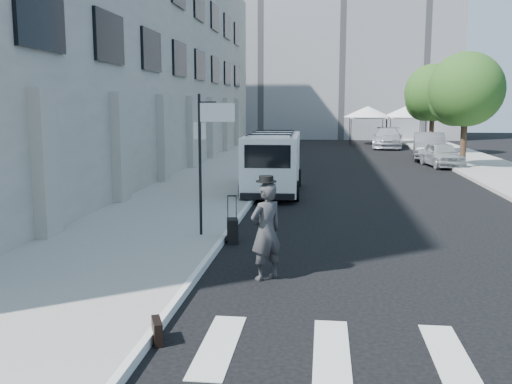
% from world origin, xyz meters
% --- Properties ---
extents(ground, '(120.00, 120.00, 0.00)m').
position_xyz_m(ground, '(0.00, 0.00, 0.00)').
color(ground, black).
rests_on(ground, ground).
extents(sidewalk_left, '(4.50, 48.00, 0.15)m').
position_xyz_m(sidewalk_left, '(-4.25, 16.00, 0.07)').
color(sidewalk_left, gray).
rests_on(sidewalk_left, ground).
extents(sidewalk_right, '(4.00, 56.00, 0.15)m').
position_xyz_m(sidewalk_right, '(9.00, 20.00, 0.07)').
color(sidewalk_right, gray).
rests_on(sidewalk_right, ground).
extents(building_left, '(10.00, 44.00, 12.00)m').
position_xyz_m(building_left, '(-11.50, 18.00, 6.00)').
color(building_left, gray).
rests_on(building_left, ground).
extents(building_far, '(22.00, 12.00, 25.00)m').
position_xyz_m(building_far, '(2.00, 50.00, 12.50)').
color(building_far, slate).
rests_on(building_far, ground).
extents(sign_pole, '(1.03, 0.07, 3.50)m').
position_xyz_m(sign_pole, '(-2.36, 3.20, 2.65)').
color(sign_pole, black).
rests_on(sign_pole, sidewalk_left).
extents(tree_near, '(3.80, 3.83, 6.03)m').
position_xyz_m(tree_near, '(7.50, 20.15, 3.97)').
color(tree_near, black).
rests_on(tree_near, ground).
extents(tree_far, '(3.80, 3.83, 6.03)m').
position_xyz_m(tree_far, '(7.50, 29.15, 3.97)').
color(tree_far, black).
rests_on(tree_far, ground).
extents(tent_left, '(4.00, 4.00, 3.20)m').
position_xyz_m(tent_left, '(4.00, 38.00, 2.71)').
color(tent_left, black).
rests_on(tent_left, ground).
extents(tent_right, '(4.00, 4.00, 3.20)m').
position_xyz_m(tent_right, '(7.20, 38.50, 2.71)').
color(tent_right, black).
rests_on(tent_right, ground).
extents(businessman, '(0.83, 0.81, 1.93)m').
position_xyz_m(businessman, '(-0.65, 0.18, 0.96)').
color(businessman, '#363638').
rests_on(businessman, ground).
extents(briefcase, '(0.28, 0.45, 0.34)m').
position_xyz_m(briefcase, '(-1.90, -3.00, 0.17)').
color(briefcase, black).
rests_on(briefcase, ground).
extents(suitcase, '(0.35, 0.46, 1.17)m').
position_xyz_m(suitcase, '(-1.76, 3.00, 0.31)').
color(suitcase, black).
rests_on(suitcase, ground).
extents(cargo_van, '(2.23, 6.00, 2.25)m').
position_xyz_m(cargo_van, '(-1.51, 11.20, 1.17)').
color(cargo_van, white).
rests_on(cargo_van, ground).
extents(parked_car_a, '(2.09, 4.12, 1.35)m').
position_xyz_m(parked_car_a, '(6.80, 21.26, 0.67)').
color(parked_car_a, '#ABAFB3').
rests_on(parked_car_a, ground).
extents(parked_car_b, '(2.36, 5.21, 1.66)m').
position_xyz_m(parked_car_b, '(6.80, 25.17, 0.83)').
color(parked_car_b, '#56595E').
rests_on(parked_car_b, ground).
extents(parked_car_c, '(2.81, 5.60, 1.56)m').
position_xyz_m(parked_car_c, '(5.31, 34.31, 0.78)').
color(parked_car_c, '#B4B6BD').
rests_on(parked_car_c, ground).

